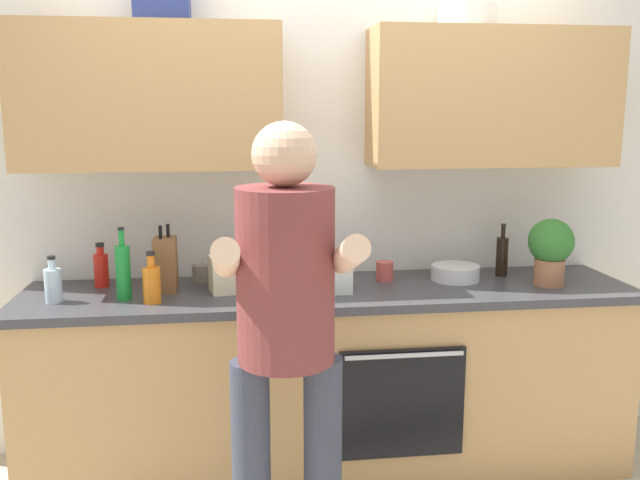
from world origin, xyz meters
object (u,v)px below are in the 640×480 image
cup_stoneware (201,274)px  mixing_bowl (455,273)px  potted_herb (551,248)px  bottle_water (53,284)px  bottle_soda (123,271)px  grocery_bag_rice (238,273)px  grocery_bag_produce (327,272)px  bottle_soy (502,256)px  cup_ceramic (385,271)px  bottle_juice (152,283)px  person_standing (286,321)px  knife_block (166,264)px  bottle_hotsauce (101,269)px

cup_stoneware → mixing_bowl: (1.23, -0.12, -0.01)m
potted_herb → bottle_water: bearing=-179.9°
bottle_soda → grocery_bag_rice: size_ratio=1.26×
potted_herb → grocery_bag_produce: potted_herb is taller
bottle_soy → grocery_bag_rice: size_ratio=1.03×
bottle_water → mixing_bowl: bearing=4.9°
bottle_soy → cup_ceramic: size_ratio=2.82×
cup_stoneware → mixing_bowl: size_ratio=0.36×
mixing_bowl → bottle_water: bearing=-175.1°
bottle_water → cup_ceramic: size_ratio=2.20×
bottle_water → bottle_juice: (0.42, -0.07, 0.01)m
person_standing → bottle_soy: size_ratio=6.38×
person_standing → cup_ceramic: 1.05m
bottle_water → knife_block: 0.48m
bottle_juice → potted_herb: size_ratio=0.71×
bottle_soda → grocery_bag_rice: (0.50, 0.09, -0.05)m
person_standing → bottle_juice: size_ratio=7.46×
bottle_soy → bottle_soda: bottle_soda is taller
cup_stoneware → potted_herb: (1.64, -0.27, 0.14)m
bottle_soy → grocery_bag_rice: bearing=-174.8°
bottle_hotsauce → cup_ceramic: bearing=-2.3°
bottle_water → grocery_bag_produce: 1.20m
cup_stoneware → grocery_bag_rice: grocery_bag_rice is taller
bottle_soy → bottle_juice: bearing=-170.6°
knife_block → grocery_bag_produce: (0.73, -0.11, -0.03)m
bottle_juice → cup_stoneware: 0.39m
bottle_soda → knife_block: (0.17, 0.12, -0.00)m
person_standing → grocery_bag_rice: bearing=101.1°
bottle_hotsauce → knife_block: knife_block is taller
bottle_soda → cup_stoneware: bearing=40.0°
cup_ceramic → knife_block: 1.04m
bottle_water → mixing_bowl: 1.85m
mixing_bowl → person_standing: bearing=-136.4°
mixing_bowl → grocery_bag_produce: grocery_bag_produce is taller
bottle_juice → grocery_bag_rice: bottle_juice is taller
cup_ceramic → bottle_hotsauce: bearing=177.7°
bottle_soda → mixing_bowl: size_ratio=1.36×
bottle_juice → cup_ceramic: (1.08, 0.26, -0.04)m
mixing_bowl → knife_block: knife_block is taller
mixing_bowl → potted_herb: bearing=-20.8°
mixing_bowl → grocery_bag_rice: size_ratio=0.92×
bottle_soy → grocery_bag_produce: 0.93m
bottle_water → cup_ceramic: bearing=7.3°
bottle_juice → grocery_bag_rice: 0.40m
cup_ceramic → grocery_bag_produce: grocery_bag_produce is taller
cup_stoneware → cup_ceramic: cup_ceramic is taller
bottle_soda → cup_ceramic: (1.21, 0.19, -0.08)m
person_standing → potted_herb: size_ratio=5.28×
bottle_soda → cup_ceramic: 1.22m
bottle_juice → grocery_bag_rice: (0.37, 0.16, -0.01)m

